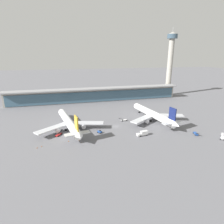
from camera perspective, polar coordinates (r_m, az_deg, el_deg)
The scene contains 15 objects.
ground_plane at distance 131.68m, azimuth 1.30°, elevation -4.51°, with size 1200.00×1200.00×0.00m, color slate.
airliner_left_stand at distance 128.04m, azimuth -13.29°, elevation -3.22°, with size 45.53×59.89×16.01m.
airliner_centre_stand at distance 145.11m, azimuth 12.79°, elevation -0.75°, with size 45.92×60.12×16.01m.
service_truck_near_nose_red at distance 121.75m, azimuth -16.32°, elevation -6.70°, with size 5.00×6.35×2.70m.
service_truck_under_wing_white at distance 131.59m, azimuth 31.37°, elevation -6.38°, with size 7.95×7.36×2.95m.
service_truck_mid_apron_white at distance 142.46m, azimuth 3.66°, elevation -2.48°, with size 6.84×2.06×2.70m.
service_truck_by_tail_blue at distance 129.67m, azimuth 24.72°, elevation -6.14°, with size 3.34×6.89×2.70m.
service_truck_on_taxiway_white at distance 117.95m, azimuth 9.67°, elevation -6.55°, with size 7.53×3.22×3.10m.
service_truck_at_far_stand_blue at distance 120.75m, azimuth -3.88°, elevation -6.17°, with size 3.15×3.29×2.05m.
terminal_building at distance 202.36m, azimuth -4.81°, elevation 5.49°, with size 189.42×12.80×15.20m.
control_tower at distance 242.56m, azimuth 17.75°, elevation 15.23°, with size 12.00×12.00×80.37m.
safety_cone_alpha at distance 112.27m, azimuth -13.39°, elevation -8.83°, with size 0.62×0.62×0.70m.
safety_cone_bravo at distance 110.67m, azimuth -21.11°, elevation -9.97°, with size 0.62×0.62×0.70m.
safety_cone_charlie at distance 110.10m, azimuth -22.37°, elevation -10.27°, with size 0.62×0.62×0.70m.
safety_cone_delta at distance 112.55m, azimuth -10.24°, elevation -8.55°, with size 0.62×0.62×0.70m.
Camera 1 is at (-34.14, -117.50, 48.67)m, focal length 29.26 mm.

